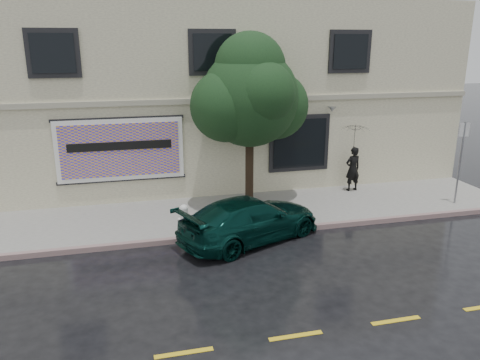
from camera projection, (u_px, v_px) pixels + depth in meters
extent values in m
plane|color=black|center=(250.00, 259.00, 12.43)|extent=(90.00, 90.00, 0.00)
cube|color=#9A9892|center=(224.00, 214.00, 15.43)|extent=(20.00, 3.50, 0.15)
cube|color=slate|center=(237.00, 234.00, 13.81)|extent=(20.00, 0.18, 0.16)
cube|color=gold|center=(296.00, 336.00, 9.17)|extent=(19.00, 0.12, 0.01)
cube|color=beige|center=(196.00, 92.00, 19.81)|extent=(20.00, 8.00, 7.00)
cube|color=#9E9984|center=(213.00, 101.00, 16.02)|extent=(20.00, 0.12, 0.18)
cube|color=black|center=(299.00, 143.00, 17.22)|extent=(2.30, 0.10, 2.10)
cube|color=black|center=(300.00, 143.00, 17.17)|extent=(2.00, 0.05, 1.80)
cube|color=black|center=(53.00, 53.00, 14.37)|extent=(1.30, 0.05, 1.20)
cube|color=black|center=(213.00, 52.00, 15.51)|extent=(1.30, 0.05, 1.20)
cube|color=black|center=(351.00, 52.00, 16.65)|extent=(1.30, 0.05, 1.20)
cube|color=white|center=(120.00, 150.00, 15.70)|extent=(4.20, 0.06, 2.10)
cube|color=gold|center=(120.00, 150.00, 15.67)|extent=(3.90, 0.04, 1.80)
cube|color=black|center=(123.00, 180.00, 16.03)|extent=(4.30, 0.10, 0.10)
cube|color=black|center=(118.00, 119.00, 15.43)|extent=(4.30, 0.10, 0.10)
cube|color=black|center=(120.00, 146.00, 15.60)|extent=(3.40, 0.02, 0.28)
imported|color=black|center=(250.00, 219.00, 13.44)|extent=(4.78, 3.51, 1.27)
imported|color=black|center=(353.00, 169.00, 17.44)|extent=(0.66, 0.49, 1.67)
imported|color=black|center=(355.00, 136.00, 17.08)|extent=(1.34, 1.34, 0.81)
cylinder|color=black|center=(249.00, 167.00, 15.96)|extent=(0.28, 0.28, 2.56)
sphere|color=black|center=(250.00, 98.00, 15.29)|extent=(3.21, 3.21, 3.21)
cylinder|color=silver|center=(185.00, 232.00, 13.71)|extent=(0.34, 0.34, 0.09)
cylinder|color=silver|center=(184.00, 220.00, 13.61)|extent=(0.25, 0.25, 0.62)
sphere|color=silver|center=(184.00, 209.00, 13.50)|extent=(0.25, 0.25, 0.25)
cylinder|color=silver|center=(184.00, 219.00, 13.60)|extent=(0.36, 0.11, 0.11)
cylinder|color=gray|center=(460.00, 163.00, 15.87)|extent=(0.06, 0.06, 2.85)
cube|color=silver|center=(464.00, 130.00, 15.54)|extent=(0.35, 0.04, 0.46)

